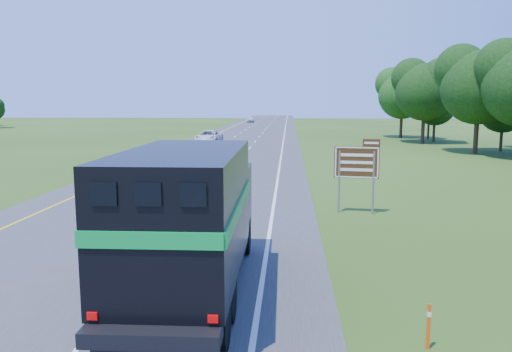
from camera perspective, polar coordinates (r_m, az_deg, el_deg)
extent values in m
cube|color=#38383A|center=(59.49, -2.24, 3.50)|extent=(15.00, 260.00, 0.04)
cube|color=yellow|center=(60.32, -7.46, 3.52)|extent=(0.15, 260.00, 0.01)
cube|color=white|center=(59.17, 3.07, 3.49)|extent=(0.15, 260.00, 0.01)
cylinder|color=black|center=(17.55, -9.08, -6.65)|extent=(0.41, 1.23, 1.23)
cylinder|color=black|center=(17.21, -1.36, -6.85)|extent=(0.41, 1.23, 1.23)
cylinder|color=black|center=(12.61, -14.33, -12.95)|extent=(0.41, 1.23, 1.23)
cylinder|color=black|center=(12.14, -3.39, -13.55)|extent=(0.41, 1.23, 1.23)
cylinder|color=black|center=(11.44, -16.40, -15.32)|extent=(0.41, 1.23, 1.23)
cylinder|color=black|center=(10.92, -4.22, -16.18)|extent=(0.41, 1.23, 1.23)
cube|color=black|center=(13.92, -7.43, -10.09)|extent=(2.79, 8.97, 0.31)
cube|color=black|center=(16.93, -5.37, -2.44)|extent=(2.76, 2.04, 2.12)
cube|color=black|center=(17.83, -4.91, -0.05)|extent=(2.46, 0.10, 0.67)
cube|color=black|center=(12.73, -8.22, -3.96)|extent=(2.87, 6.52, 3.07)
cube|color=#089935|center=(9.61, -12.06, -7.23)|extent=(2.80, 0.08, 0.34)
cube|color=#089935|center=(13.05, -14.36, -3.14)|extent=(0.12, 6.48, 0.34)
cube|color=#089935|center=(12.50, -1.82, -3.39)|extent=(0.12, 6.48, 0.34)
cube|color=black|center=(9.67, -17.03, -1.97)|extent=(0.50, 0.05, 0.45)
cube|color=black|center=(9.41, -12.23, -2.06)|extent=(0.50, 0.05, 0.45)
cube|color=black|center=(9.23, -7.20, -2.14)|extent=(0.50, 0.05, 0.45)
cube|color=black|center=(10.56, -11.46, -18.92)|extent=(2.57, 0.16, 0.11)
cube|color=#B20505|center=(10.48, -18.22, -14.97)|extent=(0.20, 0.05, 0.16)
cube|color=#B20505|center=(9.90, -4.95, -15.97)|extent=(0.20, 0.05, 0.16)
imported|color=silver|center=(62.58, -5.42, 4.48)|extent=(3.04, 6.03, 1.64)
imported|color=silver|center=(126.35, -0.64, 6.50)|extent=(1.88, 4.40, 1.48)
cylinder|color=gray|center=(23.79, 9.47, -0.64)|extent=(0.10, 0.10, 2.95)
cylinder|color=gray|center=(23.77, 13.26, -0.76)|extent=(0.10, 0.10, 2.95)
cube|color=#44240E|center=(23.64, 11.43, 1.54)|extent=(2.05, 0.36, 1.48)
cube|color=#44240E|center=(23.55, 13.06, 3.70)|extent=(0.79, 0.17, 0.35)
cube|color=white|center=(23.60, 11.43, 1.53)|extent=(1.95, 0.30, 1.42)
cube|color=#FC4C0D|center=(11.58, 19.11, -15.96)|extent=(0.07, 0.04, 1.01)
cube|color=white|center=(11.47, 19.18, -14.71)|extent=(0.08, 0.05, 0.11)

